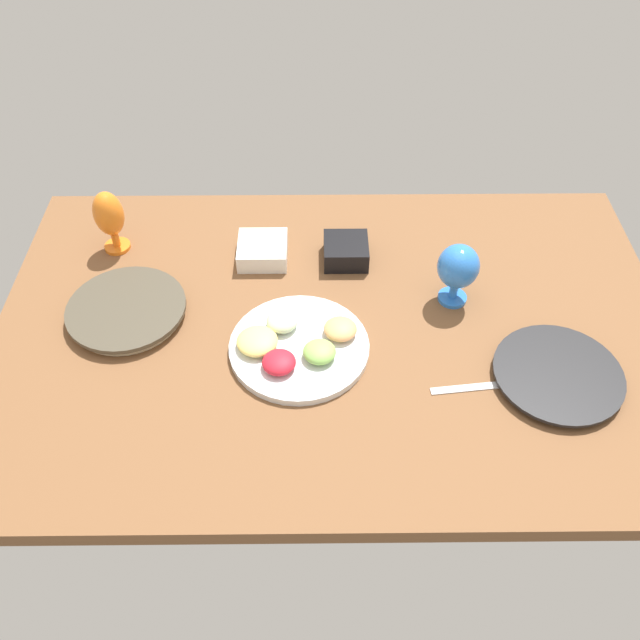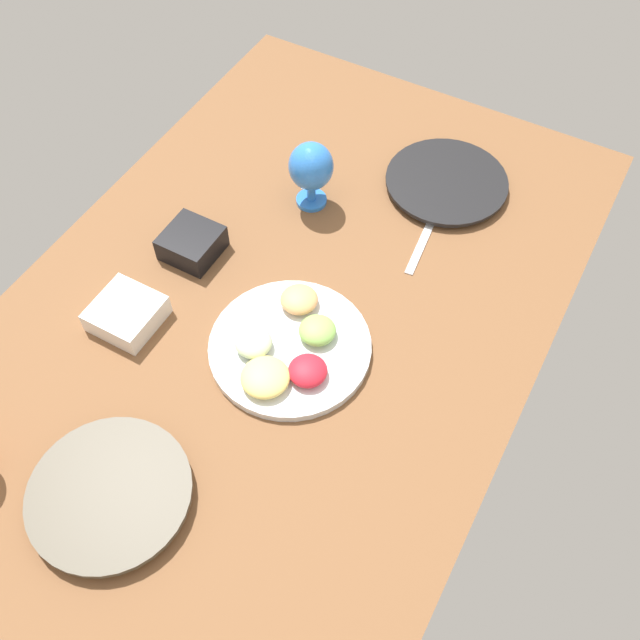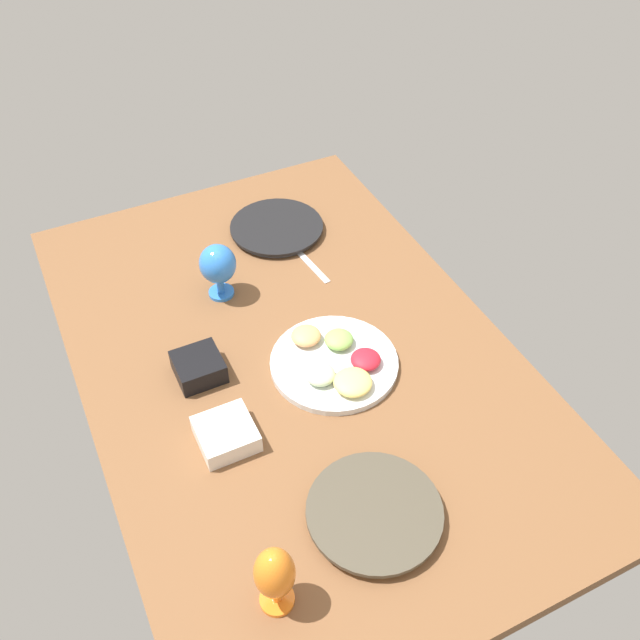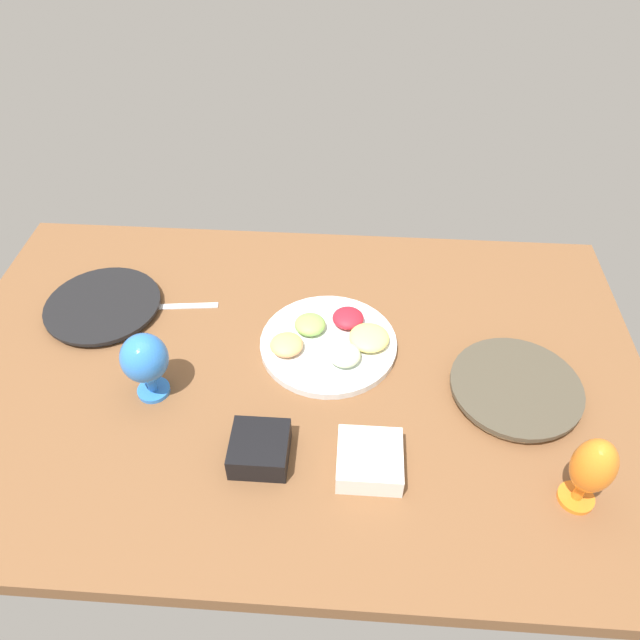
% 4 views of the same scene
% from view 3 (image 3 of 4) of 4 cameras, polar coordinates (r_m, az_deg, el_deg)
% --- Properties ---
extents(ground_plane, '(1.60, 1.04, 0.04)m').
position_cam_3_polar(ground_plane, '(1.79, -2.11, -3.18)').
color(ground_plane, brown).
extents(dinner_plate_left, '(0.28, 0.28, 0.02)m').
position_cam_3_polar(dinner_plate_left, '(2.15, -3.54, 7.48)').
color(dinner_plate_left, '#4C4C51').
rests_on(dinner_plate_left, ground_plane).
extents(dinner_plate_right, '(0.28, 0.28, 0.03)m').
position_cam_3_polar(dinner_plate_right, '(1.50, 4.44, -15.42)').
color(dinner_plate_right, beige).
rests_on(dinner_plate_right, ground_plane).
extents(fruit_platter, '(0.32, 0.32, 0.05)m').
position_cam_3_polar(fruit_platter, '(1.74, 1.26, -3.43)').
color(fruit_platter, silver).
rests_on(fruit_platter, ground_plane).
extents(hurricane_glass_orange, '(0.08, 0.08, 0.18)m').
position_cam_3_polar(hurricane_glass_orange, '(1.33, -3.71, -20.01)').
color(hurricane_glass_orange, orange).
rests_on(hurricane_glass_orange, ground_plane).
extents(hurricane_glass_blue, '(0.10, 0.10, 0.16)m').
position_cam_3_polar(hurricane_glass_blue, '(1.89, -8.31, 4.42)').
color(hurricane_glass_blue, '#3079DE').
rests_on(hurricane_glass_blue, ground_plane).
extents(square_bowl_white, '(0.13, 0.13, 0.05)m').
position_cam_3_polar(square_bowl_white, '(1.60, -7.66, -9.13)').
color(square_bowl_white, white).
rests_on(square_bowl_white, ground_plane).
extents(square_bowl_black, '(0.11, 0.11, 0.06)m').
position_cam_3_polar(square_bowl_black, '(1.73, -9.86, -3.72)').
color(square_bowl_black, black).
rests_on(square_bowl_black, ground_plane).
extents(fork_by_left_plate, '(0.18, 0.04, 0.01)m').
position_cam_3_polar(fork_by_left_plate, '(2.03, -0.74, 4.54)').
color(fork_by_left_plate, silver).
rests_on(fork_by_left_plate, ground_plane).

